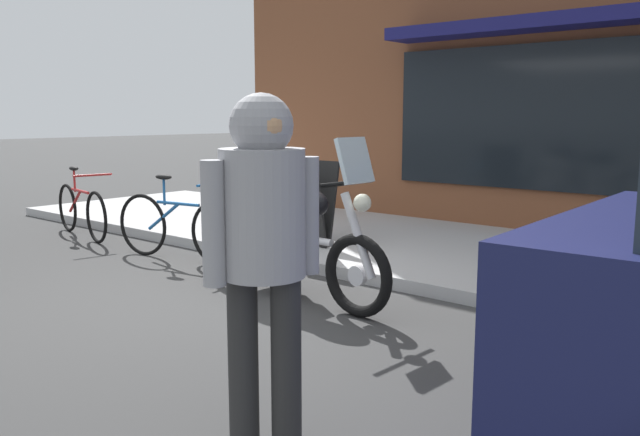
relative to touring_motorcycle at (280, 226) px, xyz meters
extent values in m
plane|color=#343434|center=(-0.30, -0.55, -0.61)|extent=(80.00, 80.00, 0.00)
torus|color=black|center=(0.92, -0.09, -0.28)|extent=(0.67, 0.13, 0.67)
cylinder|color=silver|center=(0.92, -0.09, -0.28)|extent=(0.16, 0.07, 0.16)
torus|color=black|center=(-0.67, 0.01, -0.28)|extent=(0.67, 0.13, 0.67)
cylinder|color=silver|center=(-0.67, 0.01, -0.28)|extent=(0.16, 0.07, 0.16)
cube|color=silver|center=(0.07, -0.04, -0.23)|extent=(0.46, 0.33, 0.32)
cylinder|color=silver|center=(0.12, -0.04, -0.06)|extent=(1.04, 0.12, 0.06)
ellipsoid|color=black|center=(0.32, -0.05, 0.24)|extent=(0.54, 0.31, 0.26)
cube|color=black|center=(-0.10, -0.03, 0.18)|extent=(0.61, 0.28, 0.11)
cube|color=black|center=(-0.43, -0.01, 0.16)|extent=(0.29, 0.24, 0.18)
cylinder|color=silver|center=(0.92, -0.09, 0.04)|extent=(0.35, 0.09, 0.67)
cylinder|color=black|center=(0.80, -0.08, 0.44)|extent=(0.07, 0.62, 0.04)
cube|color=silver|center=(0.88, -0.09, 0.62)|extent=(0.17, 0.33, 0.35)
sphere|color=#EAEACC|center=(0.96, -0.09, 0.30)|extent=(0.14, 0.14, 0.14)
cube|color=#B7B7B7|center=(-0.36, 0.23, 0.00)|extent=(0.45, 0.23, 0.44)
cube|color=black|center=(-0.36, 0.34, 0.00)|extent=(0.37, 0.04, 0.03)
ellipsoid|color=black|center=(-0.38, -0.01, 0.34)|extent=(0.50, 0.35, 0.28)
torus|color=black|center=(-1.25, 0.36, -0.26)|extent=(0.70, 0.16, 0.70)
torus|color=black|center=(-2.31, 0.17, -0.26)|extent=(0.70, 0.16, 0.70)
cylinder|color=#1E5999|center=(-1.78, 0.27, 0.02)|extent=(0.59, 0.14, 0.04)
cylinder|color=#1E5999|center=(-1.99, 0.23, -0.14)|extent=(0.46, 0.11, 0.34)
cylinder|color=#1E5999|center=(-1.97, 0.23, 0.14)|extent=(0.03, 0.03, 0.30)
ellipsoid|color=black|center=(-1.97, 0.23, 0.30)|extent=(0.23, 0.14, 0.06)
cylinder|color=#1E5999|center=(-1.30, 0.35, 0.26)|extent=(0.11, 0.48, 0.03)
cylinder|color=#292929|center=(1.96, -2.02, -0.18)|extent=(0.14, 0.14, 0.87)
cylinder|color=#292929|center=(1.80, -2.13, -0.18)|extent=(0.14, 0.14, 0.87)
cylinder|color=#9E9EA3|center=(1.88, -2.08, 0.54)|extent=(0.49, 0.49, 0.57)
sphere|color=#9E9EA3|center=(1.88, -2.08, 0.92)|extent=(0.28, 0.28, 0.28)
sphere|color=tan|center=(1.94, -2.10, 0.92)|extent=(0.17, 0.17, 0.17)
cylinder|color=#9E9EA3|center=(1.96, -1.86, 0.51)|extent=(0.10, 0.10, 0.54)
cylinder|color=#9E9EA3|center=(1.80, -2.29, 0.51)|extent=(0.10, 0.10, 0.54)
cube|color=black|center=(-0.87, 1.28, -0.01)|extent=(0.55, 0.20, 0.95)
cube|color=black|center=(-0.87, 1.50, -0.01)|extent=(0.55, 0.20, 0.95)
torus|color=black|center=(-3.36, 0.22, -0.28)|extent=(0.65, 0.16, 0.65)
torus|color=black|center=(-4.42, 0.43, -0.28)|extent=(0.65, 0.16, 0.65)
cylinder|color=#B22323|center=(-3.89, 0.33, 0.00)|extent=(0.59, 0.15, 0.04)
cylinder|color=#B22323|center=(-4.10, 0.37, -0.16)|extent=(0.46, 0.12, 0.34)
cylinder|color=#B22323|center=(-4.08, 0.36, 0.12)|extent=(0.03, 0.03, 0.30)
ellipsoid|color=black|center=(-4.08, 0.36, 0.28)|extent=(0.24, 0.14, 0.06)
cylinder|color=#B22323|center=(-3.41, 0.23, 0.24)|extent=(0.12, 0.48, 0.03)
camera|label=1|loc=(3.90, -4.09, 0.97)|focal=36.62mm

